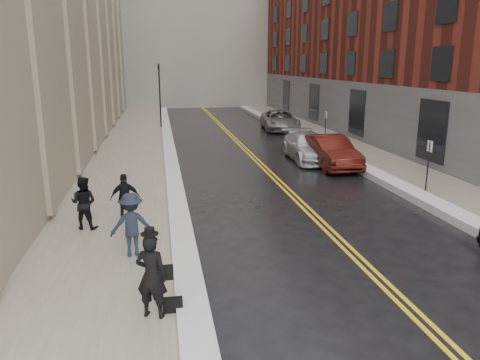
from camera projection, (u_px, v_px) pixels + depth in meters
name	position (u px, v px, depth m)	size (l,w,h in m)	color
ground	(294.00, 309.00, 10.22)	(160.00, 160.00, 0.00)	black
sidewalk_left	(127.00, 163.00, 24.75)	(4.00, 64.00, 0.15)	gray
sidewalk_right	(367.00, 155.00, 26.99)	(3.00, 64.00, 0.15)	gray
lane_stripe_a	(254.00, 160.00, 25.91)	(0.12, 64.00, 0.01)	gold
lane_stripe_b	(259.00, 160.00, 25.95)	(0.12, 64.00, 0.01)	gold
snow_ridge_left	(171.00, 161.00, 25.12)	(0.70, 60.80, 0.26)	white
snow_ridge_right	(336.00, 155.00, 26.66)	(0.85, 60.80, 0.30)	white
building_right	(446.00, 8.00, 32.92)	(14.00, 50.00, 18.00)	maroon
traffic_signal	(160.00, 91.00, 37.72)	(0.18, 0.15, 5.20)	black
parking_sign_near	(428.00, 162.00, 18.85)	(0.06, 0.35, 2.23)	black
parking_sign_far	(326.00, 125.00, 30.32)	(0.06, 0.35, 2.23)	black
car_maroon	(330.00, 152.00, 23.98)	(1.72, 4.94, 1.63)	#40110B
car_silver_near	(308.00, 147.00, 25.71)	(2.11, 5.19, 1.50)	#B6B9BF
car_silver_far	(280.00, 120.00, 37.36)	(2.63, 5.70, 1.58)	gray
pedestrian_main	(152.00, 276.00, 9.44)	(0.66, 0.43, 1.80)	black
pedestrian_a	(84.00, 203.00, 14.59)	(0.82, 0.64, 1.68)	black
pedestrian_b	(132.00, 225.00, 12.52)	(1.13, 0.65, 1.75)	#19202D
pedestrian_c	(125.00, 198.00, 15.27)	(0.94, 0.39, 1.60)	black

